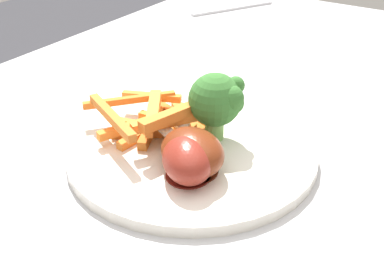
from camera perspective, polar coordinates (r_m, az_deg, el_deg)
name	(u,v)px	position (r m, az deg, el deg)	size (l,w,h in m)	color
dining_table	(185,210)	(0.61, -0.81, -9.51)	(1.28, 0.71, 0.73)	#B7B7BC
dinner_plate	(192,149)	(0.52, 0.00, -2.49)	(0.26, 0.26, 0.01)	white
broccoli_floret_front	(218,100)	(0.51, 3.02, 3.32)	(0.06, 0.06, 0.07)	#7EB55C
carrot_fries_pile	(158,120)	(0.53, -3.97, 0.99)	(0.14, 0.14, 0.04)	orange
chicken_drumstick_near	(190,150)	(0.47, -0.25, -2.63)	(0.08, 0.12, 0.04)	#4D190B
chicken_drumstick_far	(188,155)	(0.46, -0.52, -3.22)	(0.11, 0.10, 0.04)	#601811
fork	(233,8)	(1.03, 4.78, 13.75)	(0.19, 0.01, 0.01)	silver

